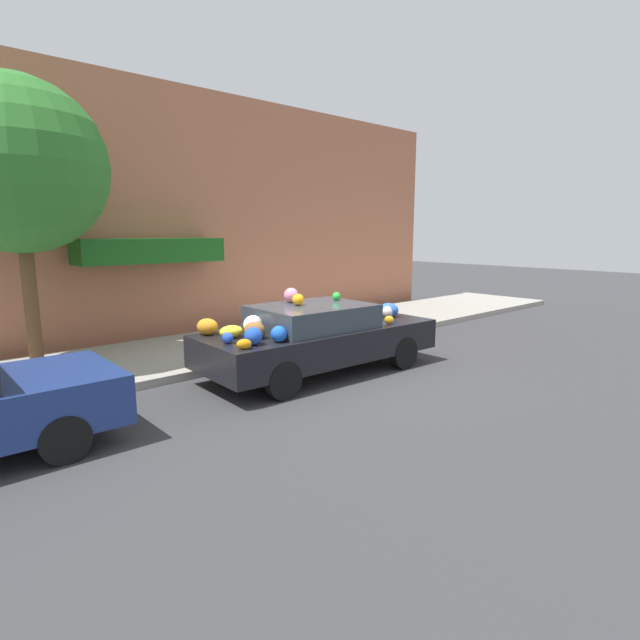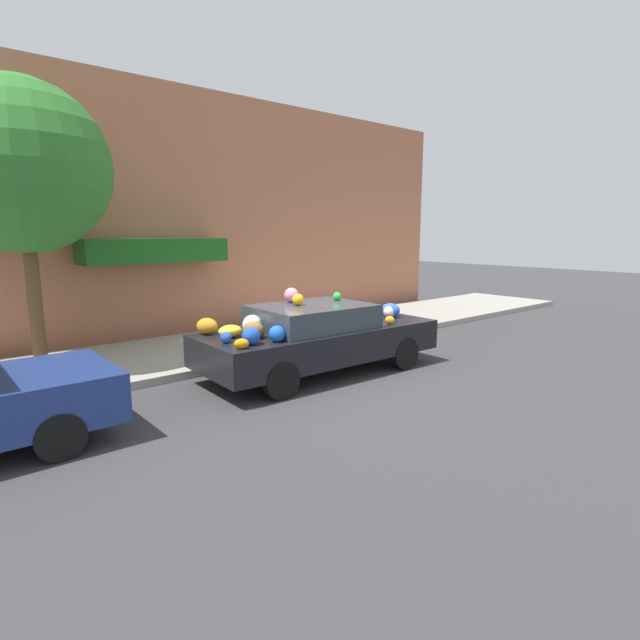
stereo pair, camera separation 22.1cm
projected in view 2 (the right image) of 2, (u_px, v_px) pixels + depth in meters
The scene contains 6 objects.
ground_plane at pixel (317, 371), 9.43m from camera, with size 60.00×60.00×0.00m, color #38383A.
sidewalk_curb at pixel (241, 343), 11.44m from camera, with size 24.00×3.20×0.14m.
building_facade at pixel (189, 216), 12.56m from camera, with size 18.00×1.20×6.08m.
street_tree at pixel (21, 167), 8.65m from camera, with size 3.00×3.00×5.07m.
fire_hydrant at pixel (273, 332), 10.65m from camera, with size 0.20×0.20×0.70m.
art_car at pixel (317, 336), 9.20m from camera, with size 4.63×1.95×1.57m.
Camera 2 is at (-5.86, -6.98, 2.61)m, focal length 28.00 mm.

